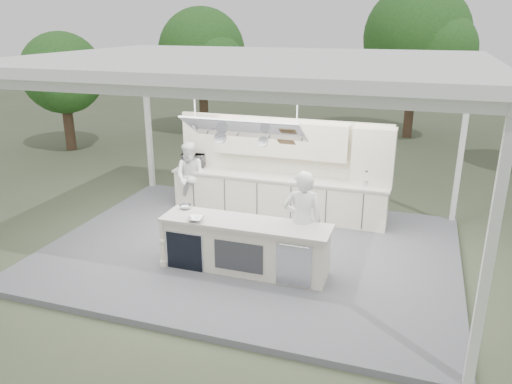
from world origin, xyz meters
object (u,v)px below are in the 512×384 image
(demo_island, at_px, (244,246))
(head_chef, at_px, (302,222))
(sous_chef, at_px, (192,177))
(back_counter, at_px, (278,196))

(demo_island, xyz_separation_m, head_chef, (0.99, 0.31, 0.48))
(sous_chef, bearing_deg, demo_island, -56.98)
(head_chef, height_order, sous_chef, head_chef)
(sous_chef, bearing_deg, back_counter, 0.98)
(demo_island, height_order, back_counter, same)
(demo_island, relative_size, sous_chef, 1.86)
(demo_island, relative_size, head_chef, 1.63)
(head_chef, bearing_deg, back_counter, -80.26)
(demo_island, xyz_separation_m, sous_chef, (-2.20, 2.46, 0.36))
(head_chef, relative_size, sous_chef, 1.14)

